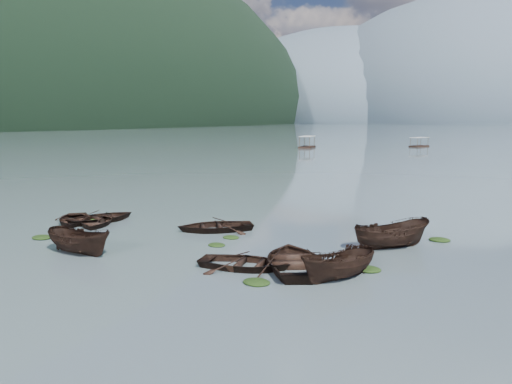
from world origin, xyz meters
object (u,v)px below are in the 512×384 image
at_px(rowboat_0, 96,225).
at_px(rowboat_3, 294,267).
at_px(pontoon_centre, 419,147).
at_px(pontoon_left, 307,148).

relative_size(rowboat_0, rowboat_3, 0.78).
bearing_deg(rowboat_3, rowboat_0, -39.13).
bearing_deg(rowboat_3, pontoon_centre, -112.17).
xyz_separation_m(rowboat_0, rowboat_3, (14.35, -2.81, 0.00)).
bearing_deg(rowboat_0, pontoon_centre, 55.08).
bearing_deg(pontoon_centre, rowboat_3, -64.19).
bearing_deg(rowboat_0, rowboat_3, -43.79).
bearing_deg(pontoon_left, pontoon_centre, 25.76).
xyz_separation_m(rowboat_3, pontoon_centre, (-10.54, 102.24, 0.00)).
height_order(rowboat_0, pontoon_centre, pontoon_centre).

